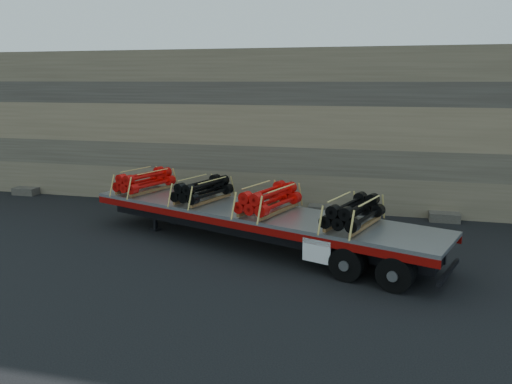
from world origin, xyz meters
TOP-DOWN VIEW (x-y plane):
  - ground at (0.00, 0.00)m, footprint 120.00×120.00m
  - rock_wall at (0.00, 6.50)m, footprint 44.00×3.00m
  - trailer at (0.22, -0.25)m, footprint 13.16×6.67m
  - bundle_front at (-4.73, 1.48)m, footprint 1.86×2.57m
  - bundle_midfront at (-1.93, 0.50)m, footprint 1.82×2.52m
  - bundle_midrear at (0.77, -0.44)m, footprint 1.94×2.68m
  - bundle_rear at (3.64, -1.44)m, footprint 1.88×2.60m

SIDE VIEW (x-z plane):
  - ground at x=0.00m, z-range 0.00..0.00m
  - trailer at x=0.22m, z-range 0.00..1.31m
  - bundle_midfront at x=-1.93m, z-range 1.31..2.11m
  - bundle_front at x=-4.73m, z-range 1.31..2.13m
  - bundle_rear at x=3.64m, z-range 1.31..2.14m
  - bundle_midrear at x=0.77m, z-range 1.31..2.16m
  - rock_wall at x=0.00m, z-range 0.00..7.00m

